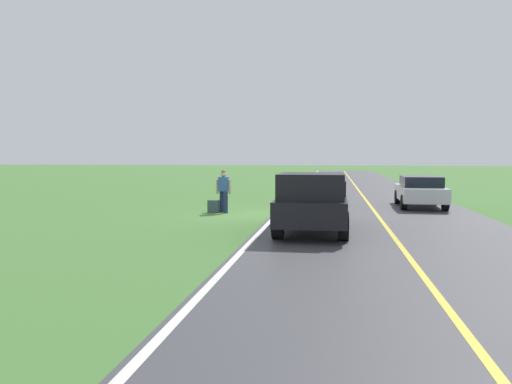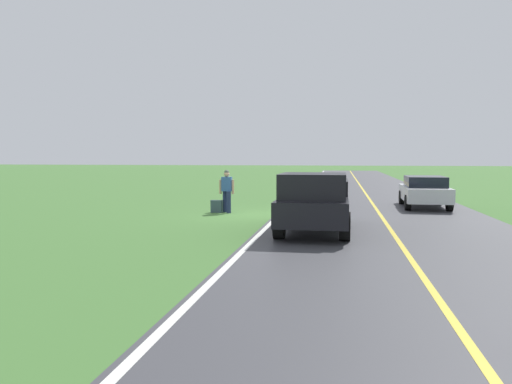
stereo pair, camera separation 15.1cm
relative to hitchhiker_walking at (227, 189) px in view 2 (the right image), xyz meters
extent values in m
plane|color=#427033|center=(-1.24, 0.65, -0.98)|extent=(200.00, 200.00, 0.00)
cube|color=#3D3D42|center=(-6.13, 0.65, -0.98)|extent=(8.20, 120.00, 0.00)
cube|color=silver|center=(-2.21, 0.65, -0.98)|extent=(0.16, 117.60, 0.00)
cube|color=gold|center=(-6.13, 0.65, -0.98)|extent=(0.14, 117.60, 0.00)
cylinder|color=navy|center=(-0.11, 0.15, -0.54)|extent=(0.18, 0.18, 0.88)
cylinder|color=navy|center=(0.11, -0.09, -0.54)|extent=(0.18, 0.18, 0.88)
cube|color=#335999|center=(0.00, 0.03, 0.19)|extent=(0.40, 0.27, 0.58)
sphere|color=tan|center=(0.00, 0.03, 0.59)|extent=(0.23, 0.23, 0.23)
sphere|color=#4C564C|center=(0.00, 0.03, 0.67)|extent=(0.20, 0.20, 0.20)
cube|color=#591E19|center=(0.00, -0.17, 0.22)|extent=(0.32, 0.21, 0.44)
cylinder|color=tan|center=(-0.26, 0.06, 0.08)|extent=(0.10, 0.10, 0.58)
cylinder|color=tan|center=(0.26, 0.05, 0.08)|extent=(0.10, 0.10, 0.58)
cube|color=#384C56|center=(0.42, 0.07, -0.73)|extent=(0.46, 0.21, 0.51)
cube|color=black|center=(-3.79, 4.41, -0.23)|extent=(2.03, 5.41, 0.70)
cube|color=black|center=(-3.79, 5.59, 0.48)|extent=(1.85, 2.17, 0.72)
cube|color=black|center=(-3.79, 5.59, 0.55)|extent=(1.69, 1.31, 0.43)
cube|color=black|center=(-4.74, 3.33, 0.34)|extent=(0.12, 3.02, 0.45)
cube|color=black|center=(-2.86, 3.32, 0.34)|extent=(0.12, 3.02, 0.45)
cube|color=black|center=(-3.81, 1.81, 0.34)|extent=(1.84, 0.11, 0.45)
cylinder|color=black|center=(-4.68, 6.16, -0.58)|extent=(0.30, 0.80, 0.80)
cylinder|color=black|center=(-2.88, 6.15, -0.58)|extent=(0.30, 0.80, 0.80)
cylinder|color=black|center=(-4.70, 2.86, -0.58)|extent=(0.30, 0.80, 0.80)
cylinder|color=black|center=(-2.90, 2.85, -0.58)|extent=(0.30, 0.80, 0.80)
cube|color=silver|center=(-8.30, -3.46, -0.34)|extent=(1.98, 4.45, 0.62)
cube|color=black|center=(-8.29, -3.26, 0.20)|extent=(1.70, 2.42, 0.46)
cylinder|color=black|center=(-7.49, -4.89, -0.65)|extent=(0.26, 0.67, 0.66)
cylinder|color=black|center=(-9.18, -4.84, -0.65)|extent=(0.26, 0.67, 0.66)
cylinder|color=black|center=(-7.41, -2.09, -0.65)|extent=(0.26, 0.67, 0.66)
cylinder|color=black|center=(-9.10, -2.04, -0.65)|extent=(0.26, 0.67, 0.66)
camera|label=1|loc=(-4.37, 20.05, 1.35)|focal=35.36mm
camera|label=2|loc=(-4.52, 20.02, 1.35)|focal=35.36mm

